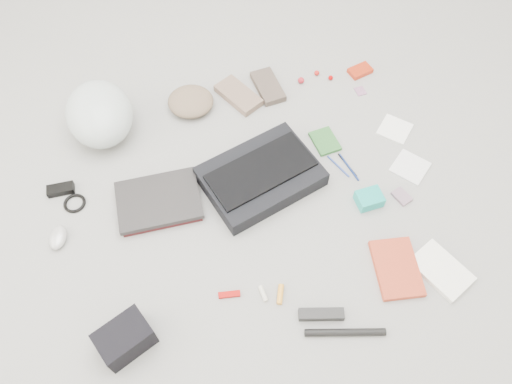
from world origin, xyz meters
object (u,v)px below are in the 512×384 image
object	(u,v)px
laptop	(158,200)
camera_bag	(125,339)
book_red	(396,268)
messenger_bag	(261,176)
accordion_wallet	(369,199)
bike_helmet	(99,114)

from	to	relation	value
laptop	camera_bag	bearing A→B (deg)	-108.99
laptop	book_red	size ratio (longest dim) A/B	1.39
laptop	messenger_bag	bearing A→B (deg)	1.34
messenger_bag	camera_bag	world-z (taller)	camera_bag
laptop	camera_bag	distance (m)	0.55
book_red	accordion_wallet	bearing A→B (deg)	96.43
messenger_bag	camera_bag	size ratio (longest dim) A/B	2.58
laptop	bike_helmet	bearing A→B (deg)	112.22
laptop	accordion_wallet	distance (m)	0.83
accordion_wallet	book_red	bearing A→B (deg)	-95.03
messenger_bag	accordion_wallet	distance (m)	0.44
bike_helmet	laptop	bearing A→B (deg)	-73.34
book_red	messenger_bag	bearing A→B (deg)	135.19
bike_helmet	book_red	bearing A→B (deg)	-48.63
bike_helmet	accordion_wallet	world-z (taller)	bike_helmet
laptop	accordion_wallet	world-z (taller)	accordion_wallet
laptop	accordion_wallet	xyz separation A→B (m)	(0.80, -0.22, -0.01)
messenger_bag	accordion_wallet	bearing A→B (deg)	-45.00
messenger_bag	laptop	xyz separation A→B (m)	(-0.42, 0.00, -0.01)
camera_bag	book_red	world-z (taller)	camera_bag
messenger_bag	accordion_wallet	xyz separation A→B (m)	(0.39, -0.21, -0.01)
laptop	bike_helmet	xyz separation A→B (m)	(-0.16, 0.44, 0.07)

